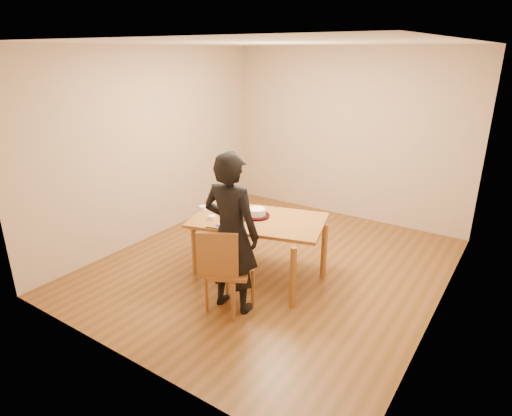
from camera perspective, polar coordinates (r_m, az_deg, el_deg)
The scene contains 16 objects.
room_shell at distance 5.40m, azimuth 4.24°, elevation 6.61°, with size 4.00×4.50×2.70m.
dining_table at distance 5.07m, azimuth 0.31°, elevation -1.64°, with size 1.54×0.92×0.04m, color brown.
dining_chair at distance 4.54m, azimuth -3.57°, elevation -8.36°, with size 0.41×0.41×0.04m, color brown.
cake_plate at distance 5.12m, azimuth 0.08°, elevation -1.04°, with size 0.32×0.32×0.02m, color #B80C38.
cake at distance 5.10m, azimuth 0.08°, elevation -0.56°, with size 0.21×0.21×0.07m, color white.
frosting_dome at distance 5.08m, azimuth 0.08°, elevation -0.07°, with size 0.21×0.21×0.03m, color white.
frosting_tub at distance 4.94m, azimuth -3.70°, elevation -1.57°, with size 0.09×0.09×0.08m, color white.
frosting_lid at distance 4.88m, azimuth -4.93°, elevation -2.29°, with size 0.09×0.09×0.01m, color #172798.
frosting_dollop at distance 4.88m, azimuth -4.93°, elevation -2.16°, with size 0.04×0.04×0.02m, color white.
ramekin_green at distance 5.07m, azimuth -5.88°, elevation -1.26°, with size 0.09×0.09×0.04m, color white.
ramekin_yellow at distance 5.16m, azimuth -4.37°, elevation -0.77°, with size 0.09×0.09×0.04m, color white.
ramekin_multi at distance 5.39m, azimuth -7.07°, elevation 0.04°, with size 0.09×0.09×0.04m, color white.
candy_box_pink at distance 5.74m, azimuth -3.72°, elevation 1.31°, with size 0.14×0.07×0.02m, color #E335A6.
candy_box_green at distance 5.74m, azimuth -3.74°, elevation 1.53°, with size 0.13×0.07×0.02m, color #369B1C.
spatula at distance 4.81m, azimuth -5.74°, elevation -2.69°, with size 0.17×0.02×0.01m, color black.
person at distance 4.39m, azimuth -3.33°, elevation -3.40°, with size 0.63×0.41×1.72m, color black.
Camera 1 is at (2.58, -4.23, 2.62)m, focal length 30.00 mm.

